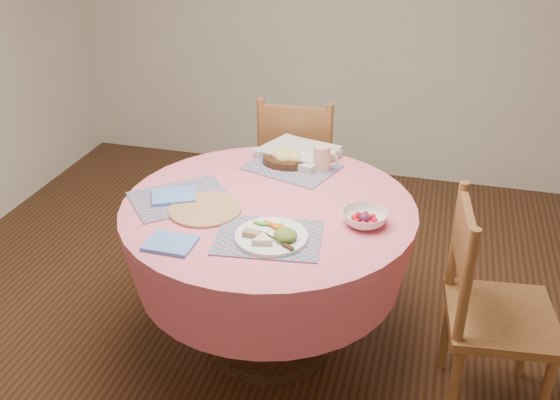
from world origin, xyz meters
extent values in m
plane|color=#331C0F|center=(0.00, 0.00, 0.00)|extent=(4.00, 4.00, 0.00)
cylinder|color=#D86573|center=(0.00, 0.00, 0.73)|extent=(1.24, 1.24, 0.04)
cone|color=#D86573|center=(0.00, 0.00, 0.56)|extent=(1.24, 1.24, 0.30)
cylinder|color=black|center=(0.00, 0.00, 0.22)|extent=(0.14, 0.14, 0.44)
cylinder|color=black|center=(0.00, 0.00, 0.03)|extent=(0.56, 0.56, 0.06)
cube|color=brown|center=(0.98, -0.11, 0.44)|extent=(0.46, 0.47, 0.04)
cylinder|color=brown|center=(1.16, -0.26, 0.22)|extent=(0.04, 0.04, 0.44)
cylinder|color=brown|center=(1.12, 0.09, 0.22)|extent=(0.04, 0.04, 0.44)
cylinder|color=brown|center=(0.83, -0.30, 0.22)|extent=(0.04, 0.04, 0.44)
cylinder|color=brown|center=(0.79, 0.05, 0.22)|extent=(0.04, 0.04, 0.44)
cylinder|color=brown|center=(0.81, -0.30, 0.69)|extent=(0.04, 0.04, 0.49)
cylinder|color=brown|center=(0.77, 0.05, 0.69)|extent=(0.04, 0.04, 0.49)
cube|color=brown|center=(0.79, -0.13, 0.78)|extent=(0.07, 0.35, 0.24)
cube|color=brown|center=(-0.07, 0.93, 0.45)|extent=(0.45, 0.43, 0.04)
cylinder|color=brown|center=(0.10, 1.10, 0.23)|extent=(0.04, 0.04, 0.45)
cylinder|color=brown|center=(-0.26, 1.09, 0.23)|extent=(0.04, 0.04, 0.45)
cylinder|color=brown|center=(0.11, 0.76, 0.23)|extent=(0.04, 0.04, 0.45)
cylinder|color=brown|center=(-0.25, 0.75, 0.23)|extent=(0.04, 0.04, 0.45)
cylinder|color=brown|center=(0.11, 0.74, 0.70)|extent=(0.04, 0.04, 0.50)
cylinder|color=brown|center=(-0.25, 0.73, 0.70)|extent=(0.04, 0.04, 0.50)
cube|color=brown|center=(-0.07, 0.74, 0.80)|extent=(0.36, 0.04, 0.24)
cube|color=#157979|center=(0.07, -0.26, 0.75)|extent=(0.43, 0.35, 0.01)
cube|color=#157979|center=(-0.38, -0.04, 0.75)|extent=(0.50, 0.49, 0.01)
cube|color=#157979|center=(0.01, 0.38, 0.75)|extent=(0.47, 0.41, 0.01)
cylinder|color=#A76E48|center=(-0.24, -0.12, 0.76)|extent=(0.30, 0.30, 0.01)
cube|color=#537CD6|center=(-0.27, -0.40, 0.76)|extent=(0.18, 0.14, 0.01)
cube|color=#537CD6|center=(-0.40, -0.05, 0.76)|extent=(0.22, 0.20, 0.01)
cylinder|color=white|center=(0.09, -0.26, 0.76)|extent=(0.28, 0.28, 0.01)
ellipsoid|color=#304E1A|center=(0.15, -0.27, 0.79)|extent=(0.10, 0.10, 0.04)
cylinder|color=beige|center=(0.08, -0.33, 0.78)|extent=(0.11, 0.11, 0.02)
cube|color=brown|center=(0.02, -0.30, 0.78)|extent=(0.07, 0.04, 0.02)
cube|color=silver|center=(0.11, -0.29, 0.77)|extent=(0.13, 0.09, 0.00)
cylinder|color=black|center=(-0.03, 0.40, 0.77)|extent=(0.23, 0.23, 0.03)
ellipsoid|color=#DFC372|center=(-0.07, 0.40, 0.81)|extent=(0.07, 0.06, 0.05)
ellipsoid|color=#DFC372|center=(-0.01, 0.43, 0.81)|extent=(0.07, 0.06, 0.05)
ellipsoid|color=#DFC372|center=(0.01, 0.38, 0.81)|extent=(0.07, 0.06, 0.05)
ellipsoid|color=#DFC372|center=(-0.04, 0.37, 0.81)|extent=(0.07, 0.06, 0.05)
ellipsoid|color=#DFC372|center=(-0.03, 0.44, 0.81)|extent=(0.07, 0.06, 0.05)
ellipsoid|color=#DFC372|center=(-0.06, 0.43, 0.81)|extent=(0.07, 0.06, 0.05)
cylinder|color=tan|center=(0.15, 0.38, 0.82)|extent=(0.08, 0.08, 0.12)
torus|color=tan|center=(0.19, 0.38, 0.82)|extent=(0.07, 0.01, 0.07)
imported|color=white|center=(0.41, -0.06, 0.78)|extent=(0.20, 0.20, 0.06)
sphere|color=red|center=(0.45, -0.06, 0.77)|extent=(0.03, 0.03, 0.03)
sphere|color=red|center=(0.44, -0.03, 0.77)|extent=(0.03, 0.03, 0.03)
sphere|color=red|center=(0.41, -0.02, 0.77)|extent=(0.03, 0.03, 0.03)
sphere|color=red|center=(0.38, -0.03, 0.77)|extent=(0.03, 0.03, 0.03)
sphere|color=red|center=(0.37, -0.06, 0.77)|extent=(0.03, 0.03, 0.03)
sphere|color=red|center=(0.38, -0.08, 0.77)|extent=(0.03, 0.03, 0.03)
sphere|color=red|center=(0.41, -0.10, 0.77)|extent=(0.03, 0.03, 0.03)
sphere|color=red|center=(0.44, -0.08, 0.77)|extent=(0.03, 0.03, 0.03)
sphere|color=#4A1538|center=(0.41, -0.06, 0.78)|extent=(0.05, 0.05, 0.05)
cube|color=silver|center=(0.00, 0.50, 0.77)|extent=(0.42, 0.38, 0.03)
cube|color=silver|center=(0.02, 0.50, 0.80)|extent=(0.37, 0.32, 0.01)
camera|label=1|loc=(0.64, -2.20, 2.00)|focal=40.00mm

